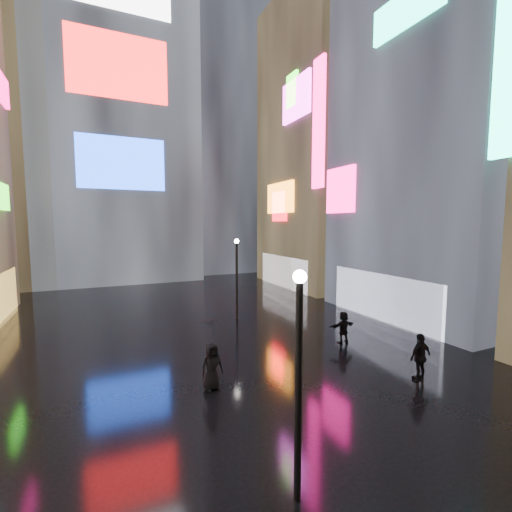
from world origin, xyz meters
TOP-DOWN VIEW (x-y plane):
  - ground at (0.00, 20.00)m, footprint 140.00×140.00m
  - building_right_mid at (15.98, 17.01)m, footprint 10.28×13.70m
  - building_right_far at (15.98, 30.00)m, footprint 10.28×12.00m
  - tower_main at (-3.00, 43.97)m, footprint 16.00×14.20m
  - tower_flank_right at (9.00, 46.00)m, footprint 12.00×12.00m
  - lamp_near at (-1.29, 6.90)m, footprint 0.30×0.30m
  - lamp_far at (2.79, 21.17)m, footprint 0.30×0.30m
  - pedestrian_3 at (6.22, 10.00)m, footprint 1.13×0.52m
  - pedestrian_4 at (-1.51, 12.65)m, footprint 0.93×0.68m
  - pedestrian_5 at (6.18, 14.66)m, footprint 1.54×0.52m
  - umbrella_2 at (-1.51, 12.65)m, footprint 1.36×1.36m

SIDE VIEW (x-z plane):
  - ground at x=0.00m, z-range 0.00..0.00m
  - pedestrian_5 at x=6.18m, z-range 0.00..1.64m
  - pedestrian_4 at x=-1.51m, z-range 0.00..1.76m
  - pedestrian_3 at x=6.22m, z-range 0.00..1.88m
  - umbrella_2 at x=-1.51m, z-range 1.76..2.64m
  - lamp_near at x=-1.29m, z-range 0.34..5.54m
  - lamp_far at x=2.79m, z-range 0.34..5.54m
  - building_right_far at x=15.98m, z-range -0.02..27.98m
  - building_right_mid at x=15.98m, z-range -0.01..29.99m
  - tower_flank_right at x=9.00m, z-range 0.00..34.00m
  - tower_main at x=-3.00m, z-range 0.01..42.01m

